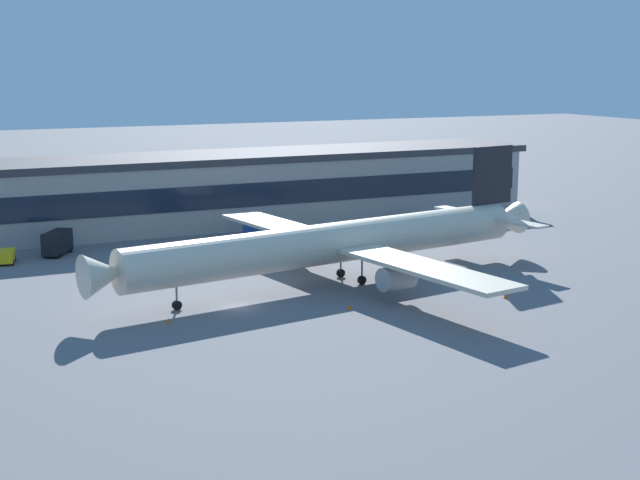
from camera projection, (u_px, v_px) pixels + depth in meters
name	position (u px, v px, depth m)	size (l,w,h in m)	color
ground_plane	(238.00, 307.00, 102.75)	(600.00, 600.00, 0.00)	slate
terminal_building	(131.00, 194.00, 148.64)	(149.44, 17.92, 12.32)	#9E9993
airliner	(339.00, 242.00, 113.12)	(66.09, 57.27, 16.26)	beige
crew_van	(259.00, 228.00, 143.56)	(4.11, 5.65, 2.55)	#2651A5
follow_me_car	(7.00, 256.00, 125.04)	(2.75, 4.69, 1.85)	yellow
pushback_tractor	(419.00, 218.00, 155.23)	(5.45, 4.37, 1.75)	black
stair_truck	(58.00, 242.00, 130.33)	(5.23, 6.35, 3.55)	black
traffic_cone_0	(350.00, 307.00, 101.68)	(0.55, 0.55, 0.69)	#F2590C
traffic_cone_1	(169.00, 321.00, 96.22)	(0.51, 0.51, 0.64)	#F2590C
traffic_cone_2	(506.00, 296.00, 106.52)	(0.53, 0.53, 0.66)	#F2590C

